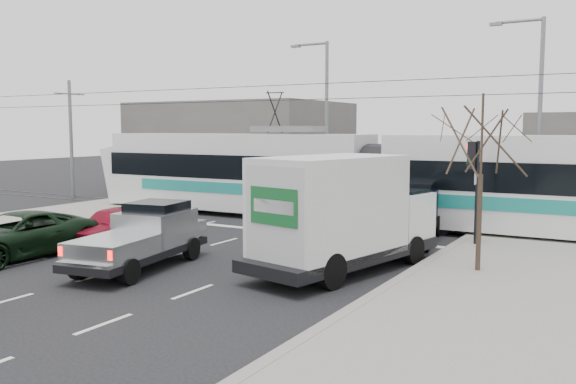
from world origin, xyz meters
The scene contains 15 objects.
ground centered at (0.00, 0.00, 0.00)m, with size 120.00×120.00×0.00m, color black.
sidewalk_right centered at (9.00, 0.00, 0.07)m, with size 6.00×60.00×0.15m, color gray.
rails centered at (0.00, 10.00, 0.01)m, with size 60.00×1.60×0.03m, color #33302D.
building_left centered at (-14.00, 22.00, 3.00)m, with size 14.00×10.00×6.00m, color slate.
bare_tree centered at (7.60, 2.50, 3.79)m, with size 2.40×2.40×5.00m.
traffic_signal centered at (6.47, 6.50, 2.74)m, with size 0.44×0.44×3.60m.
street_lamp_near centered at (7.31, 14.00, 5.11)m, with size 2.38×0.25×9.00m.
street_lamp_far centered at (-4.19, 16.00, 5.11)m, with size 2.38×0.25×9.00m.
catenary centered at (0.00, 10.00, 3.88)m, with size 60.00×0.20×7.00m.
tram centered at (1.71, 9.54, 2.07)m, with size 28.59×3.35×5.83m.
silver_pickup centered at (-1.37, -1.46, 0.95)m, with size 2.63×5.47×1.91m.
box_truck centered at (4.05, 0.98, 1.68)m, with size 3.71×7.13×3.39m.
navy_pickup centered at (4.10, 6.75, 1.05)m, with size 2.69×5.28×2.12m.
green_car centered at (-5.88, -2.59, 0.73)m, with size 2.43×5.26×1.46m, color black.
red_car centered at (-4.97, 0.68, 0.68)m, with size 1.61×4.01×1.36m, color maroon.
Camera 1 is at (11.49, -14.98, 4.19)m, focal length 38.00 mm.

